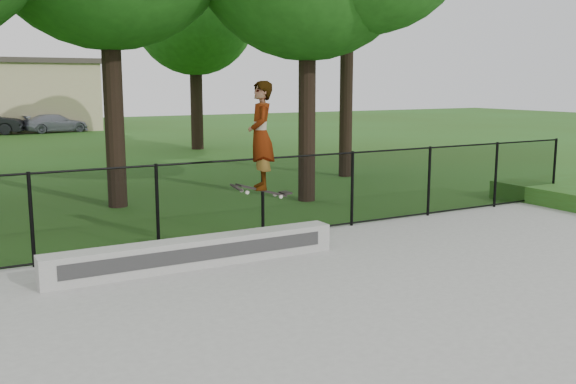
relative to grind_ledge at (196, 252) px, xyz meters
name	(u,v)px	position (x,y,z in m)	size (l,w,h in m)	color
ground	(514,357)	(1.78, -4.70, -0.28)	(100.00, 100.00, 0.00)	#2B4E16
concrete_slab	(514,354)	(1.78, -4.70, -0.25)	(14.00, 12.00, 0.06)	gray
grind_ledge	(196,252)	(0.00, 0.00, 0.00)	(4.69, 0.40, 0.45)	#B3B2AD
car_c	(56,123)	(3.05, 30.37, 0.25)	(1.50, 3.38, 1.07)	#9697AA
skater_airborne	(261,138)	(1.08, -0.12, 1.76)	(0.82, 0.73, 1.90)	black
chainlink_fence	(263,197)	(1.78, 1.20, 0.53)	(16.06, 0.06, 1.50)	black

